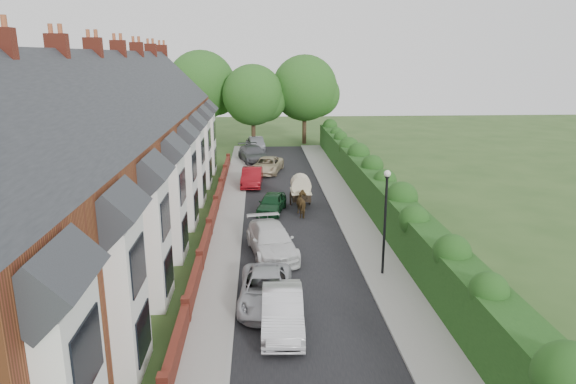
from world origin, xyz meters
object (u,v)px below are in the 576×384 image
Objects in this scene: horse at (303,204)px; car_white at (271,240)px; horse_cart at (301,189)px; car_silver_b at (266,289)px; car_silver_a at (283,311)px; car_red at (252,177)px; car_grey at (253,154)px; lamppost at (386,209)px; car_beige at (267,165)px; car_black at (255,143)px; car_green at (272,203)px.

car_white is at bearing 62.14° from horse.
horse is 0.59× the size of horse_cart.
car_silver_b is 0.90× the size of car_white.
car_silver_a is 0.99× the size of car_red.
car_silver_b is at bearing 108.30° from car_silver_a.
car_grey is 15.95m from horse_cart.
car_beige is (-5.08, 22.52, -2.61)m from lamppost.
car_red is at bearing -92.45° from car_beige.
horse_cart reaches higher than car_black.
car_silver_b is at bearing 68.76° from horse.
car_grey is 1.75× the size of horse_cart.
car_black is 23.04m from horse_cart.
lamppost reaches higher than car_red.
car_green is at bearing -32.18° from horse.
horse is (3.43, -8.18, 0.06)m from car_red.
lamppost is at bearing -75.69° from horse_cart.
car_green is at bearing -150.37° from horse_cart.
car_silver_a is 0.91× the size of car_beige.
horse is (-2.97, 9.62, -2.50)m from lamppost.
lamppost is at bearing -67.41° from car_red.
car_silver_b is 2.55× the size of horse.
car_green is at bearing 91.76° from car_silver_a.
car_beige reaches higher than car_silver_b.
car_silver_b is at bearing -100.46° from horse_cart.
horse is at bearing 61.66° from car_white.
horse_cart is (2.04, 1.16, 0.65)m from car_green.
car_red is 7.07m from horse_cart.
horse_cart reaches higher than car_silver_b.
car_beige is 0.89× the size of car_grey.
lamppost is 6.71m from car_silver_b.
car_grey reaches higher than car_black.
lamppost reaches higher than car_black.
car_silver_a reaches higher than car_green.
car_red is (-0.80, 20.40, 0.07)m from car_silver_b.
car_black is at bearing 93.56° from car_silver_a.
car_white is 1.39× the size of car_green.
car_silver_a is 2.11m from car_silver_b.
horse is (3.40, -17.61, -0.01)m from car_grey.
car_green is at bearing -99.17° from car_black.
horse is at bearing 80.31° from car_silver_b.
car_silver_a reaches higher than car_black.
car_red reaches higher than car_silver_a.
car_silver_a is 15.11m from car_green.
car_white is 19.52m from car_beige.
horse_cart is (-2.97, 11.65, -1.99)m from lamppost.
car_grey reaches higher than horse.
car_beige is (0.14, 19.52, -0.09)m from car_white.
car_silver_a is 1.17× the size of car_green.
car_green is 12.03m from car_beige.
car_white is 1.19× the size of car_red.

